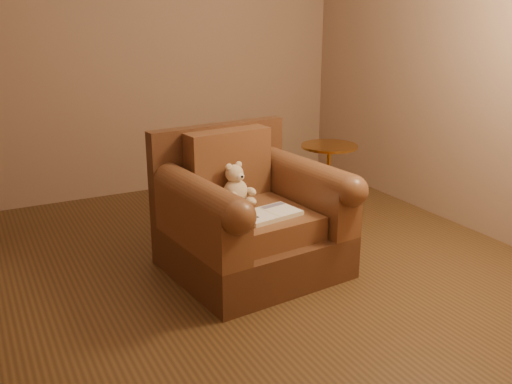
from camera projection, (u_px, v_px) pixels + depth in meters
name	position (u px, v px, depth m)	size (l,w,h in m)	color
floor	(235.00, 268.00, 3.89)	(4.00, 4.00, 0.00)	#50351B
room	(232.00, 4.00, 3.37)	(4.02, 4.02, 2.71)	#8F6E58
armchair	(249.00, 218.00, 3.80)	(1.13, 1.08, 0.93)	#4E2C1A
teddy_bear	(237.00, 188.00, 3.79)	(0.20, 0.24, 0.29)	beige
guidebook	(269.00, 214.00, 3.58)	(0.42, 0.29, 0.03)	beige
side_table	(328.00, 180.00, 4.70)	(0.46, 0.46, 0.64)	#C18735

